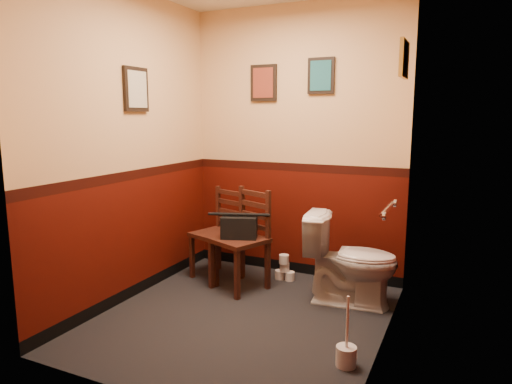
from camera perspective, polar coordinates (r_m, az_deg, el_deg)
floor at (r=3.86m, az=-1.63°, el=-15.37°), size 2.20×2.40×0.00m
wall_back at (r=4.61m, az=5.03°, el=6.08°), size 2.20×0.00×2.70m
wall_front at (r=2.51m, az=-14.20°, el=2.88°), size 2.20×0.00×2.70m
wall_left at (r=4.13m, az=-15.57°, el=5.36°), size 0.00×2.40×2.70m
wall_right at (r=3.17m, az=16.34°, el=4.15°), size 0.00×2.40×2.70m
grab_bar at (r=3.48m, az=16.17°, el=-2.06°), size 0.05×0.56×0.06m
framed_print_back_a at (r=4.73m, az=0.95°, el=13.48°), size 0.28×0.04×0.36m
framed_print_back_b at (r=4.52m, az=8.13°, el=14.20°), size 0.26×0.04×0.34m
framed_print_left at (r=4.19m, az=-14.76°, el=12.30°), size 0.04×0.30×0.38m
framed_print_right at (r=3.78m, az=18.00°, el=15.52°), size 0.04×0.34×0.28m
toilet at (r=4.07m, az=11.79°, el=-8.37°), size 0.83×0.52×0.78m
toilet_brush at (r=3.23m, az=11.21°, el=-19.33°), size 0.14×0.14×0.48m
chair_left at (r=4.63m, az=-4.54°, el=-5.18°), size 0.53×0.53×0.90m
chair_right at (r=4.32m, az=-1.68°, el=-5.92°), size 0.57×0.57×0.94m
handbag at (r=4.26m, az=-2.12°, el=-4.41°), size 0.37×0.27×0.24m
tp_stack at (r=4.62m, az=3.58°, el=-9.61°), size 0.20×0.12×0.26m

